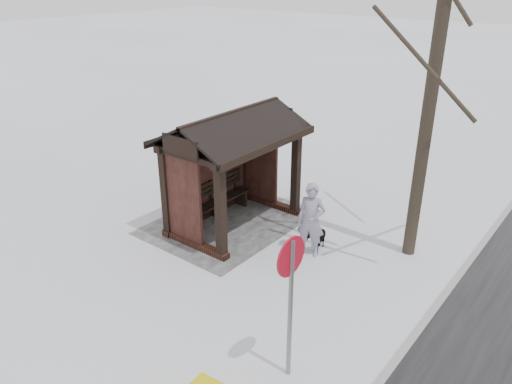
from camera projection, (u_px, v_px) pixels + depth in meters
ground at (235, 224)px, 13.27m from camera, size 120.00×120.00×0.00m
kerb at (440, 302)px, 10.15m from camera, size 120.00×0.15×0.06m
trampled_patch at (229, 222)px, 13.38m from camera, size 4.20×3.20×0.02m
bus_shelter at (228, 146)px, 12.47m from camera, size 3.60×2.40×3.09m
pedestrian at (311, 220)px, 11.53m from camera, size 0.61×0.76×1.80m
dog at (317, 238)px, 11.96m from camera, size 0.81×0.54×0.63m
road_sign at (290, 280)px, 7.63m from camera, size 0.67×0.10×2.61m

